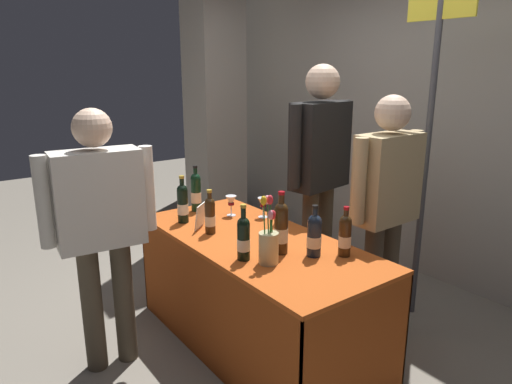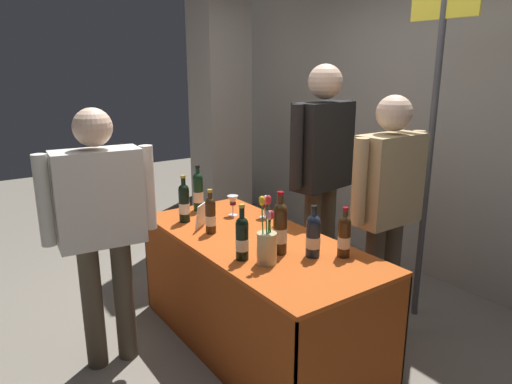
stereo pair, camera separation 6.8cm
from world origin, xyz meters
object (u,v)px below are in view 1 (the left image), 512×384
(flower_vase, at_px, (269,243))
(vendor_presenter, at_px, (320,161))
(display_bottle_0, at_px, (244,238))
(booth_signpost, at_px, (428,135))
(wine_glass_mid, at_px, (231,202))
(concrete_pillar, at_px, (214,71))
(wine_glass_near_vendor, at_px, (263,203))
(tasting_table, at_px, (256,271))
(taster_foreground_right, at_px, (100,219))
(featured_wine_bottle, at_px, (281,227))

(flower_vase, bearing_deg, vendor_presenter, 122.13)
(flower_vase, distance_m, vendor_presenter, 1.13)
(display_bottle_0, xyz_separation_m, booth_signpost, (0.15, 1.42, 0.46))
(wine_glass_mid, xyz_separation_m, booth_signpost, (0.84, 1.04, 0.48))
(vendor_presenter, relative_size, booth_signpost, 0.80)
(concrete_pillar, xyz_separation_m, wine_glass_near_vendor, (1.71, -0.66, -0.88))
(wine_glass_near_vendor, distance_m, wine_glass_mid, 0.23)
(wine_glass_near_vendor, bearing_deg, display_bottle_0, -45.49)
(tasting_table, distance_m, display_bottle_0, 0.47)
(tasting_table, xyz_separation_m, wine_glass_mid, (-0.48, 0.13, 0.32))
(booth_signpost, bearing_deg, taster_foreground_right, -109.70)
(concrete_pillar, height_order, tasting_table, concrete_pillar)
(concrete_pillar, xyz_separation_m, taster_foreground_right, (1.67, -1.79, -0.79))
(concrete_pillar, height_order, booth_signpost, concrete_pillar)
(wine_glass_mid, height_order, flower_vase, flower_vase)
(featured_wine_bottle, distance_m, flower_vase, 0.17)
(wine_glass_mid, bearing_deg, tasting_table, -15.67)
(concrete_pillar, distance_m, booth_signpost, 2.43)
(display_bottle_0, height_order, flower_vase, flower_vase)
(concrete_pillar, bearing_deg, display_bottle_0, -28.19)
(tasting_table, distance_m, vendor_presenter, 0.99)
(concrete_pillar, distance_m, wine_glass_near_vendor, 2.04)
(taster_foreground_right, bearing_deg, booth_signpost, -13.89)
(wine_glass_near_vendor, bearing_deg, concrete_pillar, 158.80)
(concrete_pillar, height_order, flower_vase, concrete_pillar)
(display_bottle_0, relative_size, flower_vase, 0.83)
(taster_foreground_right, bearing_deg, display_bottle_0, -38.45)
(wine_glass_mid, bearing_deg, taster_foreground_right, -82.70)
(concrete_pillar, relative_size, display_bottle_0, 10.83)
(taster_foreground_right, height_order, booth_signpost, booth_signpost)
(wine_glass_mid, relative_size, taster_foreground_right, 0.09)
(concrete_pillar, bearing_deg, booth_signpost, 5.14)
(featured_wine_bottle, xyz_separation_m, booth_signpost, (0.10, 1.19, 0.43))
(wine_glass_mid, bearing_deg, concrete_pillar, 151.96)
(wine_glass_near_vendor, relative_size, flower_vase, 0.37)
(concrete_pillar, distance_m, featured_wine_bottle, 2.62)
(concrete_pillar, relative_size, wine_glass_mid, 23.58)
(featured_wine_bottle, height_order, taster_foreground_right, taster_foreground_right)
(wine_glass_near_vendor, xyz_separation_m, wine_glass_mid, (-0.17, -0.16, 0.00))
(concrete_pillar, relative_size, featured_wine_bottle, 9.45)
(display_bottle_0, height_order, wine_glass_mid, display_bottle_0)
(concrete_pillar, distance_m, vendor_presenter, 1.89)
(vendor_presenter, bearing_deg, display_bottle_0, 15.84)
(wine_glass_mid, height_order, booth_signpost, booth_signpost)
(tasting_table, xyz_separation_m, booth_signpost, (0.36, 1.17, 0.80))
(featured_wine_bottle, xyz_separation_m, display_bottle_0, (-0.05, -0.22, -0.03))
(wine_glass_mid, bearing_deg, display_bottle_0, -28.52)
(booth_signpost, bearing_deg, concrete_pillar, -174.86)
(concrete_pillar, bearing_deg, flower_vase, -25.41)
(wine_glass_mid, distance_m, booth_signpost, 1.42)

